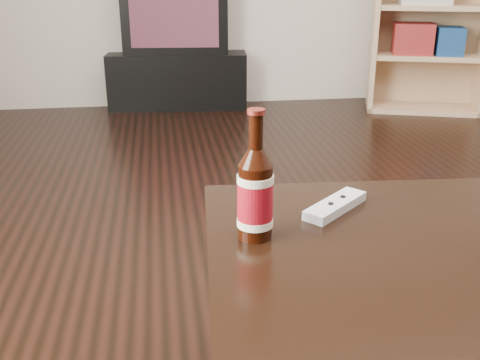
{
  "coord_description": "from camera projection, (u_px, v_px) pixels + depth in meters",
  "views": [
    {
      "loc": [
        -1.01,
        -1.17,
        0.97
      ],
      "look_at": [
        -0.87,
        -0.18,
        0.59
      ],
      "focal_mm": 42.0,
      "sensor_mm": 36.0,
      "label": 1
    }
  ],
  "objects": [
    {
      "name": "tv_stand",
      "position": [
        178.0,
        78.0,
        4.14
      ],
      "size": [
        1.02,
        0.58,
        0.39
      ],
      "primitive_type": "cube",
      "rotation": [
        0.0,
        0.0,
        -0.09
      ],
      "color": "black",
      "rests_on": "floor"
    },
    {
      "name": "tv",
      "position": [
        176.0,
        12.0,
        3.98
      ],
      "size": [
        0.76,
        0.52,
        0.54
      ],
      "rotation": [
        0.0,
        0.0,
        -0.09
      ],
      "color": "black",
      "rests_on": "tv_stand"
    },
    {
      "name": "bookshelf",
      "position": [
        431.0,
        2.0,
        3.8
      ],
      "size": [
        0.84,
        0.57,
        1.42
      ],
      "rotation": [
        0.0,
        0.0,
        -0.32
      ],
      "color": "tan",
      "rests_on": "floor"
    },
    {
      "name": "beer_bottle",
      "position": [
        255.0,
        194.0,
        1.09
      ],
      "size": [
        0.07,
        0.07,
        0.26
      ],
      "rotation": [
        0.0,
        0.0,
        -0.01
      ],
      "color": "black",
      "rests_on": "coffee_table"
    },
    {
      "name": "remote",
      "position": [
        335.0,
        206.0,
        1.24
      ],
      "size": [
        0.17,
        0.16,
        0.02
      ],
      "rotation": [
        0.0,
        0.0,
        -0.84
      ],
      "color": "silver",
      "rests_on": "coffee_table"
    }
  ]
}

